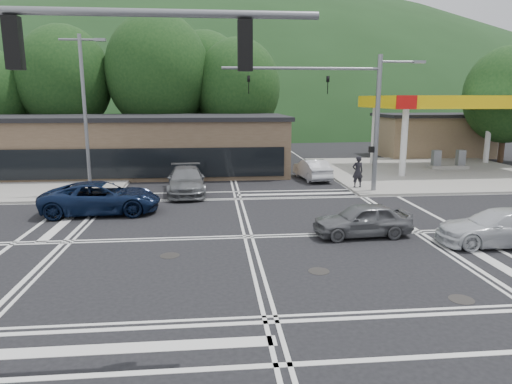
{
  "coord_description": "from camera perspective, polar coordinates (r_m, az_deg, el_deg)",
  "views": [
    {
      "loc": [
        -1.41,
        -17.83,
        5.55
      ],
      "look_at": [
        0.53,
        2.26,
        1.4
      ],
      "focal_mm": 32.0,
      "sensor_mm": 36.0,
      "label": 1
    }
  ],
  "objects": [
    {
      "name": "ground",
      "position": [
        18.73,
        -0.97,
        -5.62
      ],
      "size": [
        120.0,
        120.0,
        0.0
      ],
      "primitive_type": "plane",
      "color": "black",
      "rests_on": "ground"
    },
    {
      "name": "sidewalk_ne",
      "position": [
        37.11,
        20.81,
        2.38
      ],
      "size": [
        16.0,
        16.0,
        0.15
      ],
      "primitive_type": "cube",
      "color": "gray",
      "rests_on": "ground"
    },
    {
      "name": "sidewalk_nw",
      "position": [
        35.95,
        -27.67,
        1.53
      ],
      "size": [
        16.0,
        16.0,
        0.15
      ],
      "primitive_type": "cube",
      "color": "gray",
      "rests_on": "ground"
    },
    {
      "name": "gas_station_canopy",
      "position": [
        38.51,
        23.39,
        9.93
      ],
      "size": [
        12.32,
        8.34,
        5.75
      ],
      "color": "silver",
      "rests_on": "ground"
    },
    {
      "name": "convenience_store",
      "position": [
        48.02,
        21.11,
        6.49
      ],
      "size": [
        10.0,
        6.0,
        3.8
      ],
      "primitive_type": "cube",
      "color": "#846B4F",
      "rests_on": "ground"
    },
    {
      "name": "commercial_row",
      "position": [
        35.63,
        -16.23,
        5.44
      ],
      "size": [
        24.0,
        8.0,
        4.0
      ],
      "primitive_type": "cube",
      "color": "brown",
      "rests_on": "ground"
    },
    {
      "name": "hill_north",
      "position": [
        107.98,
        -4.82,
        8.64
      ],
      "size": [
        252.0,
        126.0,
        140.0
      ],
      "primitive_type": "ellipsoid",
      "color": "#1B3719",
      "rests_on": "ground"
    },
    {
      "name": "tree_n_a",
      "position": [
        43.72,
        -22.86,
        12.82
      ],
      "size": [
        8.0,
        8.0,
        11.75
      ],
      "color": "#382619",
      "rests_on": "ground"
    },
    {
      "name": "tree_n_b",
      "position": [
        42.14,
        -12.16,
        14.42
      ],
      "size": [
        9.0,
        9.0,
        12.98
      ],
      "color": "#382619",
      "rests_on": "ground"
    },
    {
      "name": "tree_n_c",
      "position": [
        41.91,
        -2.28,
        12.9
      ],
      "size": [
        7.6,
        7.6,
        10.87
      ],
      "color": "#382619",
      "rests_on": "ground"
    },
    {
      "name": "tree_n_e",
      "position": [
        45.86,
        -6.44,
        13.54
      ],
      "size": [
        8.4,
        8.4,
        11.98
      ],
      "color": "#382619",
      "rests_on": "ground"
    },
    {
      "name": "tree_ne",
      "position": [
        45.57,
        28.9,
        10.58
      ],
      "size": [
        7.2,
        7.2,
        9.99
      ],
      "color": "#382619",
      "rests_on": "ground"
    },
    {
      "name": "streetlight_nw",
      "position": [
        27.74,
        -20.52,
        9.86
      ],
      "size": [
        2.5,
        0.25,
        9.0
      ],
      "color": "slate",
      "rests_on": "ground"
    },
    {
      "name": "signal_mast_ne",
      "position": [
        27.34,
        12.47,
        10.35
      ],
      "size": [
        11.65,
        0.3,
        8.0
      ],
      "color": "slate",
      "rests_on": "ground"
    },
    {
      "name": "car_blue_west",
      "position": [
        23.55,
        -18.75,
        -0.69
      ],
      "size": [
        5.74,
        2.87,
        1.56
      ],
      "primitive_type": "imported",
      "rotation": [
        0.0,
        0.0,
        1.62
      ],
      "color": "#0C1835",
      "rests_on": "ground"
    },
    {
      "name": "car_grey_center",
      "position": [
        19.18,
        13.13,
        -3.4
      ],
      "size": [
        4.09,
        1.86,
        1.36
      ],
      "primitive_type": "imported",
      "rotation": [
        0.0,
        0.0,
        -1.51
      ],
      "color": "#5B5D60",
      "rests_on": "ground"
    },
    {
      "name": "car_silver_east",
      "position": [
        19.92,
        28.19,
        -3.91
      ],
      "size": [
        4.9,
        2.29,
        1.39
      ],
      "primitive_type": "imported",
      "rotation": [
        0.0,
        0.0,
        -1.64
      ],
      "color": "silver",
      "rests_on": "ground"
    },
    {
      "name": "car_queue_a",
      "position": [
        31.97,
        7.03,
        2.83
      ],
      "size": [
        2.01,
        4.47,
        1.42
      ],
      "primitive_type": "imported",
      "rotation": [
        0.0,
        0.0,
        3.26
      ],
      "color": "#BABCC2",
      "rests_on": "ground"
    },
    {
      "name": "car_queue_b",
      "position": [
        35.04,
        -0.86,
        3.66
      ],
      "size": [
        2.09,
        4.24,
        1.39
      ],
      "primitive_type": "imported",
      "rotation": [
        0.0,
        0.0,
        3.25
      ],
      "color": "white",
      "rests_on": "ground"
    },
    {
      "name": "car_northbound",
      "position": [
        27.3,
        -8.72,
        1.42
      ],
      "size": [
        2.48,
        5.47,
        1.55
      ],
      "primitive_type": "imported",
      "rotation": [
        0.0,
        0.0,
        0.06
      ],
      "color": "slate",
      "rests_on": "ground"
    },
    {
      "name": "pedestrian",
      "position": [
        28.78,
        12.59,
        2.5
      ],
      "size": [
        0.75,
        0.53,
        1.95
      ],
      "primitive_type": "imported",
      "rotation": [
        0.0,
        0.0,
        3.24
      ],
      "color": "black",
      "rests_on": "sidewalk_ne"
    }
  ]
}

